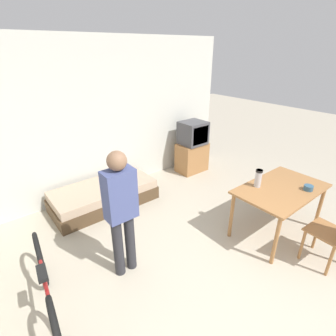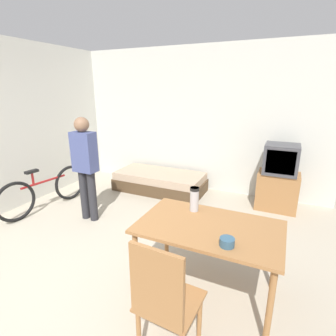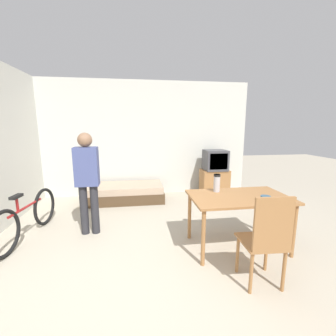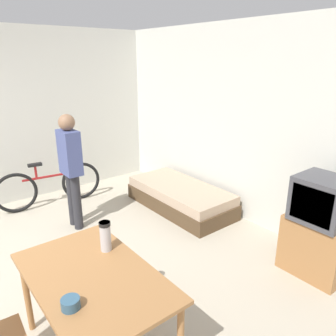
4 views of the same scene
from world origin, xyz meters
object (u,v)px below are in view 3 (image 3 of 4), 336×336
at_px(daybed, 124,193).
at_px(tv, 215,174).
at_px(bicycle, 27,218).
at_px(mate_bowl, 265,199).
at_px(thermos_flask, 217,182).
at_px(person_standing, 87,177).
at_px(dining_table, 239,202).
at_px(wooden_chair, 267,237).

distance_m(daybed, tv, 2.16).
xyz_separation_m(daybed, bicycle, (-1.35, -1.54, 0.14)).
height_order(daybed, mate_bowl, mate_bowl).
bearing_deg(thermos_flask, person_standing, 165.22).
height_order(dining_table, wooden_chair, wooden_chair).
height_order(wooden_chair, bicycle, wooden_chair).
bearing_deg(bicycle, mate_bowl, -16.58).
distance_m(bicycle, mate_bowl, 3.36).
bearing_deg(mate_bowl, bicycle, 163.42).
relative_size(person_standing, mate_bowl, 13.01).
relative_size(wooden_chair, mate_bowl, 8.43).
bearing_deg(daybed, person_standing, -106.93).
bearing_deg(tv, person_standing, -148.63).
bearing_deg(wooden_chair, thermos_flask, 98.13).
height_order(dining_table, mate_bowl, mate_bowl).
distance_m(dining_table, bicycle, 3.07).
relative_size(daybed, tv, 1.58).
bearing_deg(mate_bowl, dining_table, 130.69).
bearing_deg(tv, bicycle, -155.20).
bearing_deg(thermos_flask, mate_bowl, -47.54).
height_order(bicycle, mate_bowl, mate_bowl).
bearing_deg(mate_bowl, person_standing, 156.94).
bearing_deg(person_standing, daybed, 73.07).
relative_size(thermos_flask, mate_bowl, 2.10).
relative_size(daybed, dining_table, 1.33).
bearing_deg(thermos_flask, wooden_chair, -81.87).
bearing_deg(person_standing, mate_bowl, -23.06).
distance_m(wooden_chair, mate_bowl, 0.66).
bearing_deg(tv, mate_bowl, -96.38).
distance_m(bicycle, thermos_flask, 2.83).
height_order(bicycle, person_standing, person_standing).
xyz_separation_m(tv, bicycle, (-3.48, -1.61, -0.21)).
height_order(dining_table, thermos_flask, thermos_flask).
bearing_deg(dining_table, thermos_flask, 134.26).
bearing_deg(dining_table, mate_bowl, -49.31).
bearing_deg(mate_bowl, thermos_flask, 132.46).
height_order(daybed, tv, tv).
relative_size(person_standing, thermos_flask, 6.18).
relative_size(tv, thermos_flask, 4.36).
distance_m(person_standing, mate_bowl, 2.50).
distance_m(tv, person_standing, 3.05).
relative_size(daybed, wooden_chair, 1.72).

